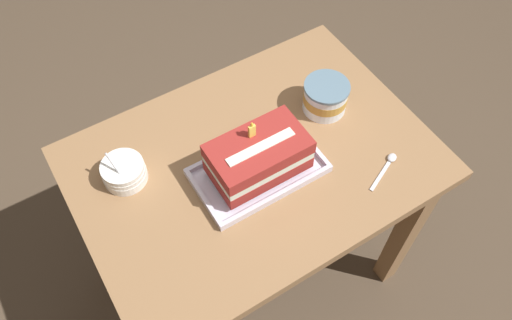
% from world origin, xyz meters
% --- Properties ---
extents(ground_plane, '(8.00, 8.00, 0.00)m').
position_xyz_m(ground_plane, '(0.00, 0.00, 0.00)').
color(ground_plane, '#4C3D2D').
extents(dining_table, '(0.96, 0.69, 0.75)m').
position_xyz_m(dining_table, '(0.00, 0.00, 0.62)').
color(dining_table, olive).
rests_on(dining_table, ground_plane).
extents(foil_tray, '(0.34, 0.20, 0.02)m').
position_xyz_m(foil_tray, '(-0.01, -0.04, 0.76)').
color(foil_tray, silver).
rests_on(foil_tray, dining_table).
extents(birthday_cake, '(0.25, 0.15, 0.16)m').
position_xyz_m(birthday_cake, '(-0.01, -0.04, 0.83)').
color(birthday_cake, maroon).
rests_on(birthday_cake, foil_tray).
extents(bowl_stack, '(0.12, 0.12, 0.11)m').
position_xyz_m(bowl_stack, '(-0.32, 0.13, 0.78)').
color(bowl_stack, white).
rests_on(bowl_stack, dining_table).
extents(ice_cream_tub, '(0.13, 0.13, 0.09)m').
position_xyz_m(ice_cream_tub, '(0.27, 0.05, 0.80)').
color(ice_cream_tub, white).
rests_on(ice_cream_tub, dining_table).
extents(serving_spoon_near_tray, '(0.13, 0.07, 0.01)m').
position_xyz_m(serving_spoon_near_tray, '(0.30, -0.20, 0.76)').
color(serving_spoon_near_tray, silver).
rests_on(serving_spoon_near_tray, dining_table).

